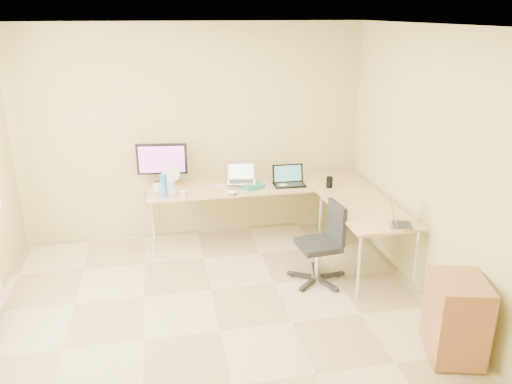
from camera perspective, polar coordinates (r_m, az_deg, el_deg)
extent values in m
plane|color=#C7B589|center=(4.71, -4.08, -15.36)|extent=(4.50, 4.50, 0.00)
plane|color=white|center=(3.86, -5.06, 18.09)|extent=(4.50, 4.50, 0.00)
plane|color=#C9BA7F|center=(6.26, -7.07, 6.62)|extent=(4.50, 0.00, 4.50)
plane|color=#C9BA7F|center=(4.81, 21.17, 1.36)|extent=(0.00, 4.50, 4.50)
cube|color=tan|center=(6.26, 0.23, -2.22)|extent=(2.65, 0.70, 0.73)
cube|color=tan|center=(5.66, 12.06, -5.17)|extent=(0.70, 1.30, 0.73)
cube|color=black|center=(6.13, -10.53, 3.11)|extent=(0.61, 0.26, 0.51)
cube|color=#1C7266|center=(6.03, -0.73, 0.87)|extent=(0.33, 0.38, 0.05)
cube|color=#BBBBBB|center=(5.97, -1.69, 2.07)|extent=(0.37, 0.31, 0.22)
cube|color=black|center=(6.05, 3.80, 1.83)|extent=(0.38, 0.28, 0.24)
cube|color=silver|center=(6.02, -2.69, 0.67)|extent=(0.42, 0.17, 0.02)
ellipsoid|color=white|center=(6.03, 3.10, 0.76)|extent=(0.11, 0.09, 0.04)
imported|color=white|center=(5.73, -8.15, -0.20)|extent=(0.09, 0.09, 0.08)
cylinder|color=#AAAACC|center=(5.79, -2.72, -0.07)|extent=(0.15, 0.15, 0.03)
cylinder|color=#2A6FBA|center=(5.75, -10.35, 0.69)|extent=(0.09, 0.09, 0.26)
cube|color=silver|center=(6.01, -9.89, 0.28)|extent=(0.26, 0.31, 0.01)
cube|color=silver|center=(6.01, -10.36, 0.60)|extent=(0.26, 0.23, 0.08)
cylinder|color=white|center=(6.04, -9.54, 1.69)|extent=(0.24, 0.24, 0.27)
cylinder|color=black|center=(6.04, 8.28, 1.10)|extent=(0.08, 0.08, 0.13)
cube|color=#B5B5B5|center=(5.10, 16.27, -2.66)|extent=(0.36, 0.32, 0.20)
cube|color=black|center=(5.28, 7.04, -5.13)|extent=(0.57, 0.57, 0.87)
cube|color=brown|center=(4.53, 21.68, -13.05)|extent=(0.52, 0.58, 0.69)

